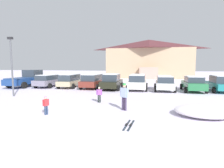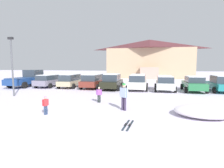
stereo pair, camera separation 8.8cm
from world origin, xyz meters
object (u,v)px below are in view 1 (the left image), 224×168
(parked_maroon_van, at_px, (93,81))
(skier_child_in_purple_jacket, at_px, (99,94))
(parked_grey_wagon, at_px, (49,80))
(pair_of_skis, at_px, (129,125))
(parked_silver_wagon, at_px, (165,83))
(skier_adult_in_blue_parka, at_px, (124,95))
(parked_teal_hatchback, at_px, (220,84))
(pickup_truck, at_px, (28,79))
(ski_lodge, at_px, (148,59))
(parked_white_suv, at_px, (138,81))
(lamp_post, at_px, (12,63))
(parked_green_coupe, at_px, (193,84))
(skier_child_in_red_jacket, at_px, (46,104))
(plowed_snow_pile, at_px, (204,111))
(parked_black_sedan, at_px, (112,81))
(parked_beige_suv, at_px, (70,80))

(parked_maroon_van, distance_m, skier_child_in_purple_jacket, 8.43)
(parked_grey_wagon, height_order, pair_of_skis, parked_grey_wagon)
(parked_silver_wagon, distance_m, skier_adult_in_blue_parka, 9.73)
(parked_maroon_van, relative_size, parked_teal_hatchback, 1.06)
(pickup_truck, bearing_deg, skier_child_in_purple_jacket, -33.33)
(ski_lodge, relative_size, parked_white_suv, 3.98)
(ski_lodge, bearing_deg, lamp_post, -113.61)
(parked_white_suv, xyz_separation_m, skier_adult_in_blue_parka, (-0.25, -9.41, 0.01))
(skier_adult_in_blue_parka, bearing_deg, parked_white_suv, 88.49)
(parked_green_coupe, bearing_deg, lamp_post, -158.65)
(pickup_truck, bearing_deg, skier_adult_in_blue_parka, -34.58)
(skier_child_in_red_jacket, distance_m, skier_adult_in_blue_parka, 4.58)
(parked_green_coupe, bearing_deg, parked_teal_hatchback, 6.99)
(parked_grey_wagon, xyz_separation_m, plowed_snow_pile, (15.47, -10.09, -0.60))
(parked_green_coupe, bearing_deg, parked_white_suv, 179.23)
(skier_adult_in_blue_parka, bearing_deg, parked_green_coupe, 56.68)
(ski_lodge, height_order, parked_black_sedan, ski_lodge)
(skier_child_in_red_jacket, distance_m, pair_of_skis, 4.85)
(parked_green_coupe, bearing_deg, parked_maroon_van, 178.12)
(parked_black_sedan, height_order, parked_silver_wagon, parked_black_sedan)
(parked_beige_suv, distance_m, parked_maroon_van, 2.95)
(parked_green_coupe, xyz_separation_m, lamp_post, (-16.56, -6.47, 2.13))
(parked_grey_wagon, distance_m, parked_beige_suv, 2.90)
(parked_silver_wagon, xyz_separation_m, skier_child_in_purple_jacket, (-5.30, -7.35, -0.22))
(parked_beige_suv, relative_size, skier_child_in_red_jacket, 4.09)
(parked_maroon_van, relative_size, skier_adult_in_blue_parka, 2.72)
(ski_lodge, relative_size, skier_adult_in_blue_parka, 11.16)
(ski_lodge, relative_size, parked_beige_suv, 4.35)
(parked_silver_wagon, relative_size, parked_teal_hatchback, 0.97)
(skier_adult_in_blue_parka, bearing_deg, parked_beige_suv, 130.09)
(ski_lodge, relative_size, pickup_truck, 3.10)
(parked_teal_hatchback, bearing_deg, parked_green_coupe, -173.01)
(parked_green_coupe, bearing_deg, plowed_snow_pile, -100.01)
(parked_maroon_van, xyz_separation_m, plowed_snow_pile, (9.62, -10.06, -0.65))
(parked_silver_wagon, height_order, skier_adult_in_blue_parka, skier_adult_in_blue_parka)
(parked_silver_wagon, relative_size, skier_child_in_red_jacket, 3.99)
(pair_of_skis, bearing_deg, lamp_post, 153.30)
(lamp_post, bearing_deg, parked_beige_suv, 71.51)
(parked_green_coupe, relative_size, skier_child_in_red_jacket, 4.15)
(parked_black_sedan, bearing_deg, lamp_post, -140.16)
(parked_white_suv, bearing_deg, parked_black_sedan, -177.51)
(parked_teal_hatchback, bearing_deg, skier_adult_in_blue_parka, -132.43)
(ski_lodge, distance_m, lamp_post, 29.49)
(parked_white_suv, height_order, skier_adult_in_blue_parka, parked_white_suv)
(skier_child_in_purple_jacket, bearing_deg, pair_of_skis, -59.02)
(parked_grey_wagon, relative_size, skier_child_in_red_jacket, 4.46)
(pickup_truck, relative_size, skier_child_in_purple_jacket, 5.17)
(parked_white_suv, distance_m, skier_child_in_purple_jacket, 7.93)
(parked_maroon_van, height_order, parked_white_suv, parked_white_suv)
(parked_teal_hatchback, distance_m, lamp_post, 20.53)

